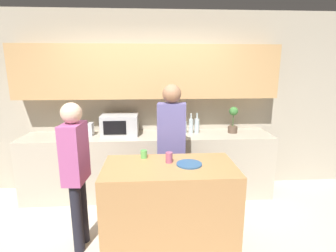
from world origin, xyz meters
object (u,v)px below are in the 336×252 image
bottle_1 (191,126)px  person_left (76,166)px  microwave (120,125)px  person_center (172,140)px  potted_plant (233,120)px  plate_on_island (189,164)px  cup_1 (169,157)px  bottle_2 (197,125)px  toaster (84,129)px  bottle_0 (185,127)px  cup_0 (144,154)px

bottle_1 → person_left: 1.82m
microwave → person_center: 0.97m
potted_plant → plate_on_island: bearing=-123.4°
microwave → cup_1: (0.63, -1.20, -0.09)m
person_center → bottle_2: bearing=-115.6°
person_left → plate_on_island: bearing=91.2°
bottle_1 → plate_on_island: (-0.21, -1.28, -0.10)m
cup_1 → person_left: person_left is taller
plate_on_island → microwave: bearing=123.2°
microwave → bottle_2: bearing=1.5°
toaster → cup_1: bearing=-46.1°
cup_1 → person_center: person_center is taller
plate_on_island → cup_1: bearing=158.7°
bottle_0 → cup_0: size_ratio=2.89×
bottle_1 → bottle_2: size_ratio=1.01×
microwave → potted_plant: bearing=0.1°
person_center → microwave: bearing=-37.2°
potted_plant → bottle_0: (-0.72, 0.01, -0.10)m
potted_plant → cup_0: (-1.30, -1.04, -0.15)m
bottle_0 → cup_0: bearing=-118.8°
potted_plant → cup_1: potted_plant is taller
toaster → person_left: 1.22m
cup_0 → bottle_0: bearing=61.2°
toaster → potted_plant: bearing=0.0°
toaster → person_left: bearing=-80.3°
person_left → person_center: 1.15m
bottle_2 → person_center: bearing=-121.9°
cup_0 → potted_plant: bearing=38.6°
bottle_2 → cup_0: (-0.76, -1.07, -0.06)m
plate_on_island → person_center: size_ratio=0.15×
bottle_2 → plate_on_island: (-0.30, -1.30, -0.10)m
plate_on_island → cup_1: 0.22m
person_left → person_center: person_center is taller
cup_0 → microwave: bearing=109.6°
microwave → cup_0: microwave is taller
bottle_2 → potted_plant: bearing=-3.0°
bottle_0 → bottle_2: bottle_2 is taller
cup_0 → person_left: size_ratio=0.05×
plate_on_island → cup_0: size_ratio=3.02×
cup_0 → person_center: (0.33, 0.37, 0.04)m
bottle_0 → toaster: bearing=-179.6°
plate_on_island → cup_0: (-0.46, 0.23, 0.04)m
toaster → potted_plant: (2.19, 0.00, 0.11)m
bottle_1 → person_center: person_center is taller
potted_plant → microwave: bearing=-179.9°
microwave → cup_1: 1.36m
bottle_1 → cup_1: (-0.41, -1.20, -0.05)m
toaster → cup_1: size_ratio=2.38×
bottle_2 → bottle_1: bearing=-164.2°
plate_on_island → cup_0: cup_0 is taller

